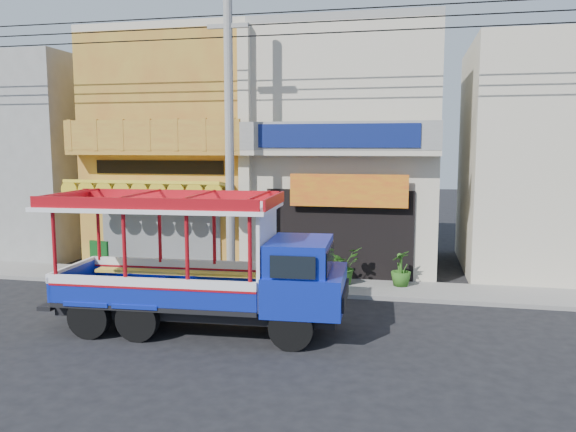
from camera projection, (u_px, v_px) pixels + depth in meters
The scene contains 12 objects.
ground at pixel (229, 326), 13.31m from camera, with size 90.00×90.00×0.00m, color black.
sidewalk at pixel (270, 284), 17.18m from camera, with size 30.00×2.00×0.12m, color slate.
shophouse_left at pixel (192, 150), 21.35m from camera, with size 6.00×7.50×8.24m.
shophouse_right at pixel (350, 150), 20.11m from camera, with size 6.00×6.75×8.24m.
party_pilaster at pixel (245, 154), 17.72m from camera, with size 0.35×0.30×8.00m, color beige.
filler_building_left at pixel (32, 157), 22.89m from camera, with size 6.00×6.00×7.60m, color gray.
filler_building_right at pixel (559, 159), 18.72m from camera, with size 6.00×6.00×7.60m, color beige.
utility_pole at pixel (234, 118), 16.06m from camera, with size 28.00×0.26×9.00m.
songthaew_truck at pixel (219, 266), 12.75m from camera, with size 6.90×2.57×3.18m.
green_sign at pixel (99, 260), 18.21m from camera, with size 0.70×0.42×1.08m.
potted_plant_a at pixel (343, 266), 16.83m from camera, with size 1.00×0.87×1.12m, color #2A5C1A.
potted_plant_c at pixel (401, 268), 16.61m from camera, with size 0.60×0.60×1.06m, color #2A5C1A.
Camera 1 is at (4.08, -12.30, 4.25)m, focal length 35.00 mm.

